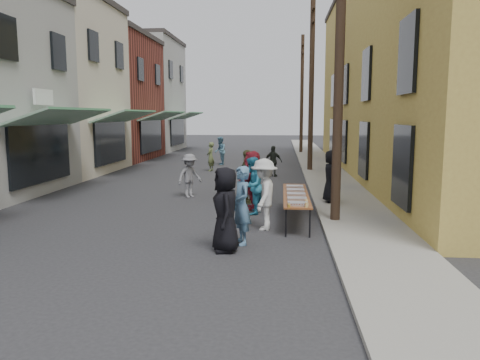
% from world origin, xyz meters
% --- Properties ---
extents(ground, '(120.00, 120.00, 0.00)m').
position_xyz_m(ground, '(0.00, 0.00, 0.00)').
color(ground, '#28282B').
rests_on(ground, ground).
extents(sidewalk, '(2.20, 60.00, 0.10)m').
position_xyz_m(sidewalk, '(5.00, 15.00, 0.05)').
color(sidewalk, gray).
rests_on(sidewalk, ground).
extents(storefront_row, '(8.00, 37.00, 9.00)m').
position_xyz_m(storefront_row, '(-10.00, 14.96, 4.12)').
color(storefront_row, maroon).
rests_on(storefront_row, ground).
extents(building_ochre, '(10.00, 28.00, 10.00)m').
position_xyz_m(building_ochre, '(11.10, 14.00, 5.00)').
color(building_ochre, '#B39440').
rests_on(building_ochre, ground).
extents(utility_pole_near, '(0.26, 0.26, 9.00)m').
position_xyz_m(utility_pole_near, '(4.30, 3.00, 4.50)').
color(utility_pole_near, '#2D2116').
rests_on(utility_pole_near, ground).
extents(utility_pole_mid, '(0.26, 0.26, 9.00)m').
position_xyz_m(utility_pole_mid, '(4.30, 15.00, 4.50)').
color(utility_pole_mid, '#2D2116').
rests_on(utility_pole_mid, ground).
extents(utility_pole_far, '(0.26, 0.26, 9.00)m').
position_xyz_m(utility_pole_far, '(4.30, 27.00, 4.50)').
color(utility_pole_far, '#2D2116').
rests_on(utility_pole_far, ground).
extents(serving_table, '(0.70, 4.00, 0.75)m').
position_xyz_m(serving_table, '(3.22, 3.23, 0.71)').
color(serving_table, brown).
rests_on(serving_table, ground).
extents(catering_tray_sausage, '(0.50, 0.33, 0.08)m').
position_xyz_m(catering_tray_sausage, '(3.22, 1.58, 0.79)').
color(catering_tray_sausage, maroon).
rests_on(catering_tray_sausage, serving_table).
extents(catering_tray_foil_b, '(0.50, 0.33, 0.08)m').
position_xyz_m(catering_tray_foil_b, '(3.22, 2.23, 0.79)').
color(catering_tray_foil_b, '#B2B2B7').
rests_on(catering_tray_foil_b, serving_table).
extents(catering_tray_buns, '(0.50, 0.33, 0.08)m').
position_xyz_m(catering_tray_buns, '(3.22, 2.93, 0.79)').
color(catering_tray_buns, tan).
rests_on(catering_tray_buns, serving_table).
extents(catering_tray_foil_d, '(0.50, 0.33, 0.08)m').
position_xyz_m(catering_tray_foil_d, '(3.22, 3.63, 0.79)').
color(catering_tray_foil_d, '#B2B2B7').
rests_on(catering_tray_foil_d, serving_table).
extents(catering_tray_buns_end, '(0.50, 0.33, 0.08)m').
position_xyz_m(catering_tray_buns_end, '(3.22, 4.33, 0.79)').
color(catering_tray_buns_end, tan).
rests_on(catering_tray_buns_end, serving_table).
extents(condiment_jar_a, '(0.07, 0.07, 0.08)m').
position_xyz_m(condiment_jar_a, '(3.00, 1.28, 0.79)').
color(condiment_jar_a, '#A57F26').
rests_on(condiment_jar_a, serving_table).
extents(condiment_jar_b, '(0.07, 0.07, 0.08)m').
position_xyz_m(condiment_jar_b, '(3.00, 1.38, 0.79)').
color(condiment_jar_b, '#A57F26').
rests_on(condiment_jar_b, serving_table).
extents(condiment_jar_c, '(0.07, 0.07, 0.08)m').
position_xyz_m(condiment_jar_c, '(3.00, 1.48, 0.79)').
color(condiment_jar_c, '#A57F26').
rests_on(condiment_jar_c, serving_table).
extents(cup_stack, '(0.08, 0.08, 0.12)m').
position_xyz_m(cup_stack, '(3.42, 1.33, 0.81)').
color(cup_stack, tan).
rests_on(cup_stack, serving_table).
extents(guest_front_a, '(0.79, 1.02, 1.85)m').
position_xyz_m(guest_front_a, '(1.61, 0.03, 0.93)').
color(guest_front_a, black).
rests_on(guest_front_a, ground).
extents(guest_front_b, '(0.67, 0.78, 1.81)m').
position_xyz_m(guest_front_b, '(1.91, 0.64, 0.91)').
color(guest_front_b, teal).
rests_on(guest_front_b, ground).
extents(guest_front_c, '(0.79, 0.94, 1.72)m').
position_xyz_m(guest_front_c, '(1.94, 3.96, 0.86)').
color(guest_front_c, teal).
rests_on(guest_front_c, ground).
extents(guest_front_d, '(0.80, 1.26, 1.86)m').
position_xyz_m(guest_front_d, '(2.37, 2.05, 0.93)').
color(guest_front_d, silver).
rests_on(guest_front_d, ground).
extents(guest_front_e, '(0.92, 1.14, 1.81)m').
position_xyz_m(guest_front_e, '(1.66, 5.79, 0.90)').
color(guest_front_e, brown).
rests_on(guest_front_e, ground).
extents(guest_queue_back, '(0.72, 1.77, 1.85)m').
position_xyz_m(guest_queue_back, '(1.89, 4.76, 0.93)').
color(guest_queue_back, maroon).
rests_on(guest_queue_back, ground).
extents(server, '(0.60, 0.88, 1.73)m').
position_xyz_m(server, '(4.46, 5.62, 0.96)').
color(server, black).
rests_on(server, sidewalk).
extents(passerby_left, '(1.11, 1.15, 1.57)m').
position_xyz_m(passerby_left, '(-0.49, 6.66, 0.79)').
color(passerby_left, slate).
rests_on(passerby_left, ground).
extents(passerby_mid, '(0.95, 0.64, 1.50)m').
position_xyz_m(passerby_mid, '(2.41, 12.66, 0.75)').
color(passerby_mid, black).
rests_on(passerby_mid, ground).
extents(passerby_right, '(0.47, 0.62, 1.54)m').
position_xyz_m(passerby_right, '(-0.95, 14.68, 0.77)').
color(passerby_right, '#5D6B3E').
rests_on(passerby_right, ground).
extents(passerby_far, '(0.74, 0.90, 1.69)m').
position_xyz_m(passerby_far, '(-0.85, 17.80, 0.84)').
color(passerby_far, teal).
rests_on(passerby_far, ground).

